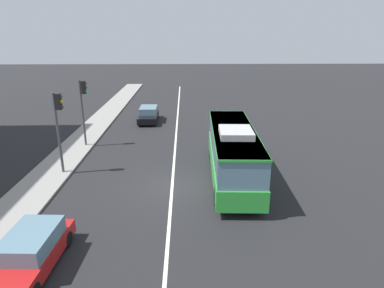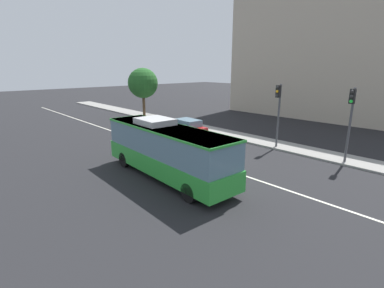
{
  "view_description": "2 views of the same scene",
  "coord_description": "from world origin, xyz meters",
  "px_view_note": "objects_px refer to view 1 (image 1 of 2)",
  "views": [
    {
      "loc": [
        -17.64,
        -0.76,
        8.52
      ],
      "look_at": [
        3.26,
        -1.24,
        1.49
      ],
      "focal_mm": 30.97,
      "sensor_mm": 36.0,
      "label": 1
    },
    {
      "loc": [
        14.13,
        -13.51,
        6.48
      ],
      "look_at": [
        1.8,
        -2.3,
        1.99
      ],
      "focal_mm": 26.8,
      "sensor_mm": 36.0,
      "label": 2
    }
  ],
  "objects_px": {
    "traffic_light_near_corner": "(59,119)",
    "sedan_red": "(31,252)",
    "traffic_light_mid_block": "(83,102)",
    "transit_bus": "(233,150)",
    "sedan_black": "(149,114)"
  },
  "relations": [
    {
      "from": "sedan_black",
      "to": "traffic_light_near_corner",
      "type": "relative_size",
      "value": 0.87
    },
    {
      "from": "transit_bus",
      "to": "sedan_red",
      "type": "height_order",
      "value": "transit_bus"
    },
    {
      "from": "transit_bus",
      "to": "sedan_black",
      "type": "xyz_separation_m",
      "value": [
        13.92,
        6.52,
        -1.09
      ]
    },
    {
      "from": "traffic_light_near_corner",
      "to": "traffic_light_mid_block",
      "type": "xyz_separation_m",
      "value": [
        5.36,
        0.06,
        0.0
      ]
    },
    {
      "from": "transit_bus",
      "to": "sedan_black",
      "type": "relative_size",
      "value": 2.23
    },
    {
      "from": "sedan_red",
      "to": "traffic_light_near_corner",
      "type": "height_order",
      "value": "traffic_light_near_corner"
    },
    {
      "from": "traffic_light_near_corner",
      "to": "traffic_light_mid_block",
      "type": "relative_size",
      "value": 1.0
    },
    {
      "from": "transit_bus",
      "to": "sedan_red",
      "type": "xyz_separation_m",
      "value": [
        -8.08,
        8.7,
        -1.09
      ]
    },
    {
      "from": "traffic_light_mid_block",
      "to": "transit_bus",
      "type": "bearing_deg",
      "value": -32.09
    },
    {
      "from": "sedan_black",
      "to": "sedan_red",
      "type": "height_order",
      "value": "same"
    },
    {
      "from": "sedan_red",
      "to": "transit_bus",
      "type": "bearing_deg",
      "value": 135.35
    },
    {
      "from": "transit_bus",
      "to": "sedan_red",
      "type": "bearing_deg",
      "value": 135.03
    },
    {
      "from": "traffic_light_near_corner",
      "to": "sedan_black",
      "type": "bearing_deg",
      "value": 76.36
    },
    {
      "from": "sedan_red",
      "to": "traffic_light_near_corner",
      "type": "xyz_separation_m",
      "value": [
        8.96,
        1.78,
        2.84
      ]
    },
    {
      "from": "traffic_light_near_corner",
      "to": "sedan_red",
      "type": "bearing_deg",
      "value": -75.52
    }
  ]
}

